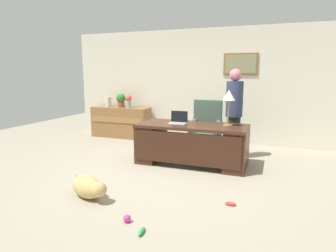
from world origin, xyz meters
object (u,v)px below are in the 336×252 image
armchair (206,129)px  dog_lying (88,187)px  vase_empty (108,102)px  dog_toy_plush (141,231)px  credenza (121,122)px  laptop (178,120)px  dog_toy_bone (230,204)px  potted_plant (121,100)px  desk_lamp (229,98)px  person_standing (234,113)px  desk (191,143)px  dog_toy_ball (127,219)px  vase_with_flowers (128,100)px

armchair → dog_lying: armchair is taller
vase_empty → dog_toy_plush: vase_empty is taller
credenza → laptop: size_ratio=4.81×
armchair → dog_toy_plush: (0.12, -3.40, -0.46)m
dog_toy_bone → dog_toy_plush: same height
dog_lying → potted_plant: bearing=112.8°
desk_lamp → laptop: bearing=-176.7°
armchair → dog_toy_bone: size_ratio=7.79×
person_standing → dog_toy_plush: (-0.48, -3.14, -0.88)m
desk → vase_empty: bearing=149.3°
laptop → dog_toy_ball: laptop is taller
armchair → dog_toy_bone: 2.62m
dog_toy_bone → laptop: bearing=128.5°
armchair → dog_toy_ball: armchair is taller
dog_toy_plush → credenza: bearing=121.9°
dog_toy_ball → dog_toy_plush: size_ratio=0.50×
dog_lying → vase_with_flowers: bearing=109.7°
desk → person_standing: 1.06m
dog_toy_bone → desk_lamp: bearing=101.1°
dog_lying → dog_toy_plush: bearing=-27.9°
dog_lying → laptop: laptop is taller
dog_toy_ball → dog_toy_bone: (1.03, 0.83, -0.02)m
dog_toy_plush → desk_lamp: bearing=79.8°
desk → laptop: 0.48m
desk_lamp → dog_toy_plush: 2.88m
potted_plant → dog_toy_ball: size_ratio=4.09×
laptop → vase_empty: 2.94m
armchair → vase_with_flowers: vase_with_flowers is taller
desk → desk_lamp: size_ratio=3.14×
person_standing → laptop: size_ratio=5.44×
armchair → potted_plant: potted_plant is taller
credenza → desk_lamp: size_ratio=2.44×
vase_with_flowers → dog_toy_bone: 4.49m
credenza → armchair: (2.43, -0.70, 0.09)m
dog_toy_ball → vase_with_flowers: bearing=117.6°
potted_plant → dog_toy_bone: bearing=-43.2°
potted_plant → dog_toy_bone: size_ratio=2.56×
potted_plant → desk_lamp: bearing=-27.1°
credenza → dog_toy_bone: (3.33, -3.11, -0.37)m
vase_empty → potted_plant: potted_plant is taller
desk → person_standing: (0.65, 0.67, 0.49)m
dog_lying → dog_toy_bone: 1.88m
vase_empty → dog_toy_plush: bearing=-54.6°
credenza → dog_toy_bone: 4.57m
dog_toy_plush → armchair: bearing=92.1°
armchair → dog_toy_ball: 3.28m
dog_toy_plush → vase_empty: bearing=125.4°
desk_lamp → dog_toy_plush: size_ratio=3.61×
armchair → person_standing: size_ratio=0.63×
vase_with_flowers → dog_toy_ball: vase_with_flowers is taller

